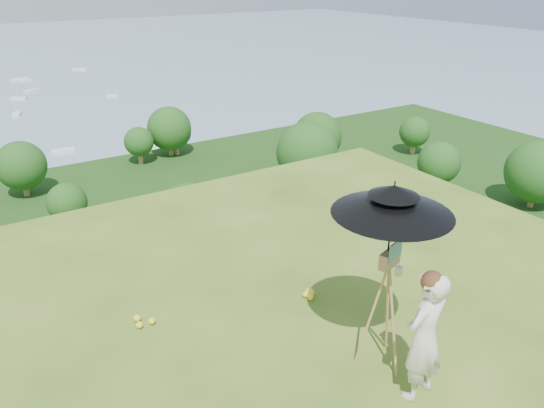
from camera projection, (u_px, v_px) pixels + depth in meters
forest_slope at (49, 407)px, 43.96m from camera, size 140.00×56.00×22.00m
slope_trees at (15, 261)px, 38.26m from camera, size 110.00×50.00×6.00m
painter at (424, 337)px, 5.59m from camera, size 0.62×0.46×1.55m
field_easel at (385, 304)px, 6.05m from camera, size 0.79×0.79×1.66m
sun_umbrella at (391, 223)px, 5.65m from camera, size 1.47×1.47×0.97m
painter_cap at (433, 278)px, 5.29m from camera, size 0.28×0.31×0.10m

